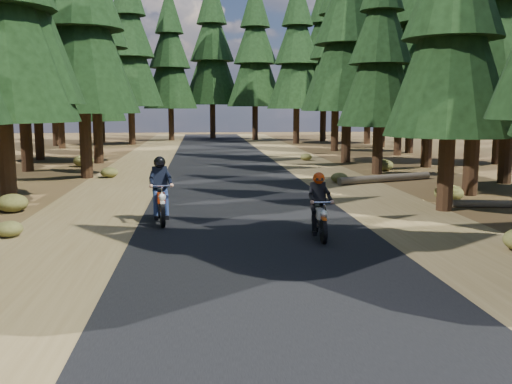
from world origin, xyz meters
TOP-DOWN VIEW (x-y plane):
  - ground at (0.00, 0.00)m, footprint 120.00×120.00m
  - road at (0.00, 5.00)m, footprint 6.00×100.00m
  - shoulder_l at (-4.60, 5.00)m, footprint 3.20×100.00m
  - shoulder_r at (4.60, 5.00)m, footprint 3.20×100.00m
  - pine_forest at (-0.02, 21.05)m, footprint 34.59×55.08m
  - log_near at (6.42, 11.17)m, footprint 4.49×1.99m
  - log_far at (8.31, 4.72)m, footprint 3.52×0.90m
  - understory_shrubs at (0.27, 7.75)m, footprint 16.18×31.25m
  - rider_lead at (1.49, 1.17)m, footprint 0.59×1.78m
  - rider_follow at (-2.40, 3.43)m, footprint 0.85×2.07m

SIDE VIEW (x-z plane):
  - ground at x=0.00m, z-range 0.00..0.00m
  - shoulder_l at x=-4.60m, z-range 0.00..0.01m
  - shoulder_r at x=4.60m, z-range 0.00..0.01m
  - road at x=0.00m, z-range 0.00..0.01m
  - log_far at x=8.31m, z-range 0.00..0.24m
  - log_near at x=6.42m, z-range 0.00..0.32m
  - understory_shrubs at x=0.27m, z-range -0.06..0.58m
  - rider_lead at x=1.49m, z-range -0.26..1.31m
  - rider_follow at x=-2.40m, z-range -0.29..1.50m
  - pine_forest at x=-0.02m, z-range -0.27..16.05m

